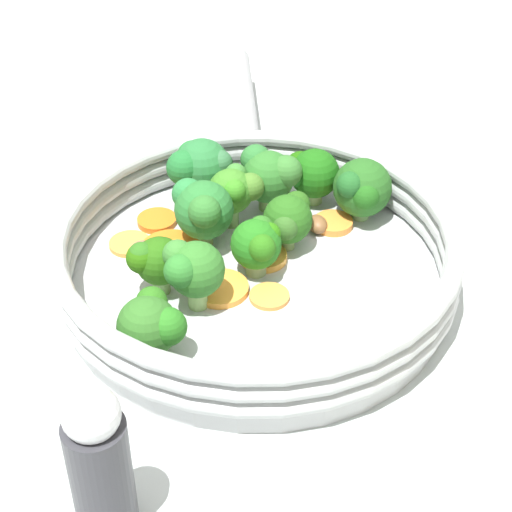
{
  "coord_description": "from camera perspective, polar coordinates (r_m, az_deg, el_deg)",
  "views": [
    {
      "loc": [
        0.47,
        -0.15,
        0.41
      ],
      "look_at": [
        0.0,
        0.0,
        0.03
      ],
      "focal_mm": 60.0,
      "sensor_mm": 36.0,
      "label": 1
    }
  ],
  "objects": [
    {
      "name": "broccoli_floret_2",
      "position": [
        0.69,
        3.65,
        5.54
      ],
      "size": [
        0.04,
        0.04,
        0.05
      ],
      "color": "#8CAD65",
      "rests_on": "skillet"
    },
    {
      "name": "carrot_slice_2",
      "position": [
        0.68,
        -6.62,
        2.36
      ],
      "size": [
        0.04,
        0.04,
        0.01
      ],
      "primitive_type": "cylinder",
      "rotation": [
        0.0,
        0.0,
        4.26
      ],
      "color": "orange",
      "rests_on": "skillet"
    },
    {
      "name": "carrot_slice_0",
      "position": [
        0.61,
        -2.41,
        -2.17
      ],
      "size": [
        0.06,
        0.06,
        0.0
      ],
      "primitive_type": "cylinder",
      "rotation": [
        0.0,
        0.0,
        0.74
      ],
      "color": "#F79937",
      "rests_on": "skillet"
    },
    {
      "name": "broccoli_floret_3",
      "position": [
        0.64,
        2.18,
        2.49
      ],
      "size": [
        0.04,
        0.04,
        0.04
      ],
      "color": "olive",
      "rests_on": "skillet"
    },
    {
      "name": "broccoli_floret_9",
      "position": [
        0.58,
        -4.27,
        -0.89
      ],
      "size": [
        0.04,
        0.04,
        0.05
      ],
      "color": "#8BB263",
      "rests_on": "skillet"
    },
    {
      "name": "carrot_slice_3",
      "position": [
        0.66,
        -8.41,
        0.81
      ],
      "size": [
        0.04,
        0.04,
        0.0
      ],
      "primitive_type": "cylinder",
      "rotation": [
        0.0,
        0.0,
        1.3
      ],
      "color": "#F4973D",
      "rests_on": "skillet"
    },
    {
      "name": "skillet_rivet_right",
      "position": [
        0.73,
        -2.5,
        5.52
      ],
      "size": [
        0.01,
        0.01,
        0.01
      ],
      "primitive_type": "sphere",
      "color": "#B7B4B6",
      "rests_on": "skillet"
    },
    {
      "name": "broccoli_floret_7",
      "position": [
        0.6,
        -6.84,
        -0.35
      ],
      "size": [
        0.03,
        0.04,
        0.04
      ],
      "color": "#7AA259",
      "rests_on": "skillet"
    },
    {
      "name": "broccoli_floret_8",
      "position": [
        0.55,
        -6.98,
        -4.55
      ],
      "size": [
        0.04,
        0.04,
        0.04
      ],
      "color": "#779A4C",
      "rests_on": "skillet"
    },
    {
      "name": "carrot_slice_6",
      "position": [
        0.68,
        5.18,
        2.2
      ],
      "size": [
        0.04,
        0.04,
        0.01
      ],
      "primitive_type": "cylinder",
      "rotation": [
        0.0,
        0.0,
        5.37
      ],
      "color": "orange",
      "rests_on": "skillet"
    },
    {
      "name": "broccoli_floret_10",
      "position": [
        0.64,
        -3.61,
        3.16
      ],
      "size": [
        0.05,
        0.04,
        0.05
      ],
      "color": "#6E8D4D",
      "rests_on": "skillet"
    },
    {
      "name": "carrot_slice_4",
      "position": [
        0.6,
        0.7,
        -2.75
      ],
      "size": [
        0.04,
        0.04,
        0.0
      ],
      "primitive_type": "cylinder",
      "rotation": [
        0.0,
        0.0,
        2.44
      ],
      "color": "orange",
      "rests_on": "skillet"
    },
    {
      "name": "mushroom_piece_2",
      "position": [
        0.64,
        -7.58,
        0.24
      ],
      "size": [
        0.03,
        0.03,
        0.01
      ],
      "primitive_type": "ellipsoid",
      "rotation": [
        0.0,
        0.0,
        6.1
      ],
      "color": "#87654A",
      "rests_on": "skillet"
    },
    {
      "name": "skillet_rivet_left",
      "position": [
        0.73,
        1.22,
        5.65
      ],
      "size": [
        0.01,
        0.01,
        0.01
      ],
      "primitive_type": "sphere",
      "color": "#B4B2B4",
      "rests_on": "skillet"
    },
    {
      "name": "skillet",
      "position": [
        0.63,
        0.0,
        -1.69
      ],
      "size": [
        0.28,
        0.28,
        0.02
      ],
      "primitive_type": "cylinder",
      "color": "#B2B5B7",
      "rests_on": "ground_plane"
    },
    {
      "name": "carrot_slice_1",
      "position": [
        0.65,
        -5.71,
        0.41
      ],
      "size": [
        0.06,
        0.06,
        0.01
      ],
      "primitive_type": "cylinder",
      "rotation": [
        0.0,
        0.0,
        1.34
      ],
      "color": "orange",
      "rests_on": "skillet"
    },
    {
      "name": "salt_shaker",
      "position": [
        0.46,
        -10.41,
        -13.44
      ],
      "size": [
        0.03,
        0.03,
        0.1
      ],
      "color": "#333338",
      "rests_on": "ground_plane"
    },
    {
      "name": "broccoli_floret_0",
      "position": [
        0.66,
        -1.32,
        4.43
      ],
      "size": [
        0.04,
        0.04,
        0.05
      ],
      "color": "#6C9852",
      "rests_on": "skillet"
    },
    {
      "name": "broccoli_floret_1",
      "position": [
        0.68,
        0.96,
        5.49
      ],
      "size": [
        0.05,
        0.05,
        0.05
      ],
      "color": "#86A568",
      "rests_on": "skillet"
    },
    {
      "name": "skillet_handle",
      "position": [
        0.82,
        -1.05,
        10.1
      ],
      "size": [
        0.2,
        0.08,
        0.03
      ],
      "primitive_type": "cylinder",
      "rotation": [
        1.57,
        0.0,
        4.46
      ],
      "color": "#999B9E",
      "rests_on": "skillet"
    },
    {
      "name": "mushroom_piece_1",
      "position": [
        0.67,
        4.12,
        2.13
      ],
      "size": [
        0.02,
        0.02,
        0.01
      ],
      "primitive_type": "ellipsoid",
      "rotation": [
        0.0,
        0.0,
        3.05
      ],
      "color": "brown",
      "rests_on": "skillet"
    },
    {
      "name": "broccoli_floret_4",
      "position": [
        0.61,
        -0.01,
        0.71
      ],
      "size": [
        0.04,
        0.04,
        0.04
      ],
      "color": "#8BA365",
      "rests_on": "skillet"
    },
    {
      "name": "skillet_rim_wall",
      "position": [
        0.62,
        0.0,
        0.38
      ],
      "size": [
        0.29,
        0.29,
        0.04
      ],
      "color": "#ACB0B1",
      "rests_on": "skillet"
    },
    {
      "name": "ground_plane",
      "position": [
        0.64,
        0.0,
        -2.28
      ],
      "size": [
        4.0,
        4.0,
        0.0
      ],
      "primitive_type": "plane",
      "color": "#B4BEBC"
    },
    {
      "name": "broccoli_floret_5",
      "position": [
        0.69,
        -3.78,
        6.0
      ],
      "size": [
        0.05,
        0.05,
        0.06
      ],
      "color": "#8AA45D",
      "rests_on": "skillet"
    },
    {
      "name": "broccoli_floret_6",
      "position": [
        0.67,
        7.06,
        4.47
      ],
      "size": [
        0.05,
        0.05,
        0.05
      ],
      "color": "#7FAE63",
      "rests_on": "skillet"
    },
    {
      "name": "carrot_slice_5",
      "position": [
        0.64,
        0.5,
        -0.03
      ],
      "size": [
        0.04,
        0.04,
        0.01
      ],
      "primitive_type": "cylinder",
      "rotation": [
        0.0,
        0.0,
        6.21
      ],
      "color": "gold",
      "rests_on": "skillet"
    },
    {
      "name": "mushroom_piece_0",
      "position": [
        0.64,
        0.19,
        0.25
      ],
      "size": [
        0.02,
        0.03,
        0.01
      ],
      "primitive_type": "ellipsoid",
      "rotation": [
        0.0,
        0.0,
        0.88
      ],
      "color": "brown",
      "rests_on": "skillet"
    }
  ]
}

